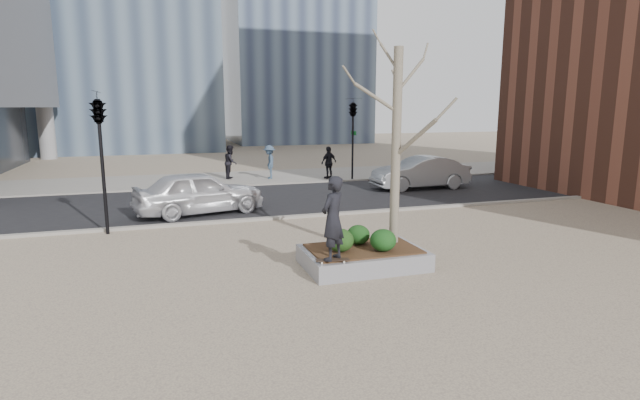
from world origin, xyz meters
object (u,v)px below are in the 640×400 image
object	(u,v)px
skateboard	(333,261)
police_car	(199,192)
skateboarder	(333,218)
planter	(363,258)

from	to	relation	value
skateboard	police_car	size ratio (longest dim) A/B	0.16
police_car	skateboarder	bearing A→B (deg)	-178.13
skateboard	police_car	distance (m)	8.89
planter	police_car	bearing A→B (deg)	113.74
planter	skateboarder	world-z (taller)	skateboarder
planter	skateboard	bearing A→B (deg)	-144.15
planter	police_car	distance (m)	8.52
planter	police_car	size ratio (longest dim) A/B	0.63
skateboarder	police_car	distance (m)	8.91
skateboarder	police_car	xyz separation A→B (m)	(-2.32, 8.58, -0.66)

